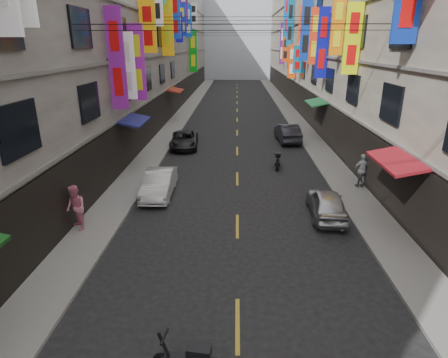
# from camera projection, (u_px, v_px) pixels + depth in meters

# --- Properties ---
(sidewalk_left) EXTENTS (2.00, 90.00, 0.12)m
(sidewalk_left) POSITION_uv_depth(u_px,v_px,m) (179.00, 119.00, 38.75)
(sidewalk_left) COLOR slate
(sidewalk_left) RESTS_ON ground
(sidewalk_right) EXTENTS (2.00, 90.00, 0.12)m
(sidewalk_right) POSITION_uv_depth(u_px,v_px,m) (296.00, 120.00, 38.38)
(sidewalk_right) COLOR slate
(sidewalk_right) RESTS_ON ground
(building_row_left) EXTENTS (10.14, 90.00, 19.00)m
(building_row_left) POSITION_uv_depth(u_px,v_px,m) (113.00, 20.00, 35.74)
(building_row_left) COLOR gray
(building_row_left) RESTS_ON ground
(building_row_right) EXTENTS (10.14, 90.00, 19.00)m
(building_row_right) POSITION_uv_depth(u_px,v_px,m) (366.00, 20.00, 35.00)
(building_row_right) COLOR #B0A693
(building_row_right) RESTS_ON ground
(haze_block) EXTENTS (18.00, 8.00, 22.00)m
(haze_block) POSITION_uv_depth(u_px,v_px,m) (238.00, 27.00, 81.87)
(haze_block) COLOR #B5BCCA
(haze_block) RESTS_ON ground
(shop_signage) EXTENTS (14.00, 55.00, 11.40)m
(shop_signage) POSITION_uv_depth(u_px,v_px,m) (237.00, 19.00, 28.93)
(shop_signage) COLOR #2010BF
(shop_signage) RESTS_ON ground
(street_awnings) EXTENTS (13.99, 35.20, 0.41)m
(street_awnings) POSITION_uv_depth(u_px,v_px,m) (217.00, 121.00, 22.56)
(street_awnings) COLOR #144B16
(street_awnings) RESTS_ON ground
(overhead_cables) EXTENTS (14.00, 38.04, 1.24)m
(overhead_cables) POSITION_uv_depth(u_px,v_px,m) (239.00, 20.00, 24.32)
(overhead_cables) COLOR black
(overhead_cables) RESTS_ON ground
(lane_markings) EXTENTS (0.12, 80.20, 0.01)m
(lane_markings) POSITION_uv_depth(u_px,v_px,m) (237.00, 126.00, 35.76)
(lane_markings) COLOR gold
(lane_markings) RESTS_ON ground
(scooter_far_right) EXTENTS (0.56, 1.80, 1.14)m
(scooter_far_right) POSITION_uv_depth(u_px,v_px,m) (278.00, 161.00, 23.49)
(scooter_far_right) COLOR black
(scooter_far_right) RESTS_ON ground
(car_left_mid) EXTENTS (1.43, 3.94, 1.29)m
(car_left_mid) POSITION_uv_depth(u_px,v_px,m) (159.00, 183.00, 19.07)
(car_left_mid) COLOR silver
(car_left_mid) RESTS_ON ground
(car_left_far) EXTENTS (2.27, 4.39, 1.18)m
(car_left_far) POSITION_uv_depth(u_px,v_px,m) (184.00, 140.00, 27.98)
(car_left_far) COLOR black
(car_left_far) RESTS_ON ground
(car_right_mid) EXTENTS (1.68, 3.75, 1.25)m
(car_right_mid) POSITION_uv_depth(u_px,v_px,m) (327.00, 203.00, 16.74)
(car_right_mid) COLOR #B4B4B9
(car_right_mid) RESTS_ON ground
(car_right_far) EXTENTS (1.79, 4.38, 1.41)m
(car_right_far) POSITION_uv_depth(u_px,v_px,m) (288.00, 133.00, 29.73)
(car_right_far) COLOR #2A2A33
(car_right_far) RESTS_ON ground
(pedestrian_lfar) EXTENTS (1.10, 1.11, 1.90)m
(pedestrian_lfar) POSITION_uv_depth(u_px,v_px,m) (75.00, 208.00, 15.19)
(pedestrian_lfar) COLOR pink
(pedestrian_lfar) RESTS_ON sidewalk_left
(pedestrian_rfar) EXTENTS (1.17, 0.81, 1.83)m
(pedestrian_rfar) POSITION_uv_depth(u_px,v_px,m) (362.00, 171.00, 19.79)
(pedestrian_rfar) COLOR #555457
(pedestrian_rfar) RESTS_ON sidewalk_right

